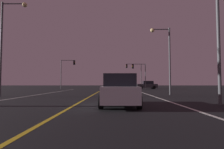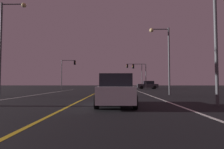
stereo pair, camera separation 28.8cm
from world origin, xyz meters
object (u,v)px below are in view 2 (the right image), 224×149
Objects in this scene: traffic_light_near_left at (68,68)px; street_lamp_right_far at (164,51)px; traffic_light_far_right at (135,70)px; street_lamp_left_mid at (6,37)px; car_lead_same_lane at (116,91)px; car_crossing_side at (148,85)px; traffic_light_near_right at (139,70)px; street_lamp_right_near at (205,20)px.

street_lamp_right_far is at bearing -49.24° from traffic_light_near_left.
traffic_light_far_right is 22.65m from street_lamp_right_far.
car_lead_same_lane is at bearing -32.19° from street_lamp_left_mid.
traffic_light_far_right reaches higher than car_crossing_side.
car_lead_same_lane is 0.49× the size of street_lamp_left_mid.
traffic_light_near_right is at bearing 47.94° from car_crossing_side.
car_crossing_side is 4.31m from traffic_light_near_right.
traffic_light_near_left is at bearing 20.12° from car_lead_same_lane.
traffic_light_near_left is at bearing 0.00° from traffic_light_near_right.
traffic_light_near_right is at bearing 93.75° from traffic_light_far_right.
traffic_light_near_right is 24.93m from street_lamp_left_mid.
traffic_light_far_right is 29.32m from street_lamp_left_mid.
traffic_light_far_right is at bearing -52.54° from car_crossing_side.
street_lamp_left_mid reaches higher than street_lamp_right_near.
street_lamp_right_far is at bearing 91.98° from traffic_light_far_right.
traffic_light_near_right is 14.36m from traffic_light_near_left.
street_lamp_right_near is at bearing -86.53° from car_lead_same_lane.
car_crossing_side is at bearing -132.06° from traffic_light_near_right.
street_lamp_left_mid is at bearing 10.69° from street_lamp_right_far.
traffic_light_near_left is 29.91m from street_lamp_right_near.
street_lamp_right_near reaches higher than traffic_light_near_right.
traffic_light_near_left is 0.79× the size of street_lamp_right_near.
car_lead_same_lane is 11.19m from street_lamp_right_far.
traffic_light_near_right is 26.07m from street_lamp_right_near.
street_lamp_left_mid is (-10.08, 6.34, 4.65)m from car_lead_same_lane.
traffic_light_far_right is 31.56m from street_lamp_right_near.
street_lamp_left_mid is at bearing -21.77° from street_lamp_right_near.
traffic_light_near_left is (-9.66, 26.35, 3.52)m from car_lead_same_lane.
car_crossing_side is 0.84× the size of traffic_light_near_right.
street_lamp_right_far is at bearing 91.41° from traffic_light_near_right.
traffic_light_near_right is 0.68× the size of street_lamp_right_near.
street_lamp_right_near is 0.86× the size of street_lamp_left_mid.
street_lamp_right_near reaches higher than street_lamp_right_far.
street_lamp_left_mid is at bearing 52.93° from car_crossing_side.
street_lamp_left_mid reaches higher than car_crossing_side.
traffic_light_near_left is 22.63m from street_lamp_right_far.
car_lead_same_lane is at bearing 60.95° from street_lamp_right_far.
street_lamp_right_near is at bearing -60.56° from traffic_light_near_left.
car_lead_same_lane is 12.79m from street_lamp_left_mid.
traffic_light_near_left reaches higher than traffic_light_far_right.
traffic_light_near_left is 15.03m from traffic_light_far_right.
car_crossing_side is 28.69m from street_lamp_right_near.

